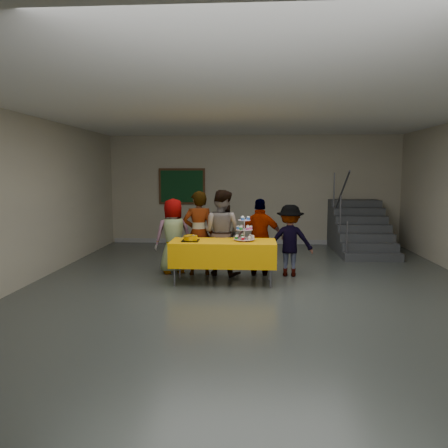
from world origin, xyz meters
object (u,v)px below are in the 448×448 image
Objects in this scene: bake_table at (223,253)px; cupcake_stand at (244,231)px; schoolchild_a at (173,236)px; noticeboard at (182,186)px; schoolchild_c at (221,232)px; schoolchild_b at (199,233)px; bear_cake at (191,238)px; schoolchild_d at (260,237)px; schoolchild_e at (290,240)px; staircase at (359,231)px.

bake_table is 0.54m from cupcake_stand.
noticeboard reaches higher than schoolchild_a.
schoolchild_b is at bearing 26.86° from schoolchild_c.
schoolchild_a is 0.91× the size of schoolchild_b.
bake_table is 0.72m from schoolchild_c.
schoolchild_d is at bearing 29.07° from bear_cake.
schoolchild_a is at bearing -83.62° from noticeboard.
schoolchild_e is (2.28, -0.10, -0.05)m from schoolchild_a.
staircase reaches higher than bear_cake.
schoolchild_e is at bearing 34.63° from cupcake_stand.
schoolchild_d is at bearing -159.47° from schoolchild_c.
schoolchild_a is 2.28m from schoolchild_e.
schoolchild_b is 3.96m from noticeboard.
noticeboard is at bearing -59.12° from schoolchild_d.
schoolchild_b reaches higher than schoolchild_e.
staircase is at bearing 50.82° from cupcake_stand.
cupcake_stand is at bearing 39.54° from schoolchild_e.
staircase is (3.82, 3.62, -0.34)m from bear_cake.
bear_cake is at bearing -136.57° from staircase.
schoolchild_d is at bearing 4.91° from schoolchild_e.
schoolchild_c is 0.76m from schoolchild_d.
staircase is (3.32, 2.90, -0.34)m from schoolchild_c.
schoolchild_c is at bearing 55.09° from bear_cake.
bear_cake is at bearing -174.17° from bake_table.
schoolchild_d is 1.08× the size of schoolchild_e.
cupcake_stand is at bearing 148.40° from schoolchild_c.
staircase is (4.28, 2.82, -0.25)m from schoolchild_a.
staircase is at bearing -153.82° from schoolchild_b.
schoolchild_a is (-1.41, 0.69, -0.20)m from cupcake_stand.
schoolchild_d is at bearing 169.13° from schoolchild_b.
bear_cake is at bearing 30.47° from schoolchild_d.
schoolchild_c is 1.28× the size of noticeboard.
noticeboard is at bearing -48.01° from schoolchild_c.
staircase reaches higher than cupcake_stand.
noticeboard is (-2.69, 3.75, 0.91)m from schoolchild_e.
bear_cake is 0.92m from schoolchild_a.
schoolchild_a is 0.53m from schoolchild_b.
cupcake_stand is at bearing 6.11° from bear_cake.
staircase reaches higher than schoolchild_b.
bake_table is 1.29m from schoolchild_a.
bear_cake is 0.15× the size of staircase.
noticeboard is (-0.92, 3.77, 0.78)m from schoolchild_b.
schoolchild_d reaches higher than schoolchild_e.
schoolchild_b is (0.52, -0.12, 0.08)m from schoolchild_a.
cupcake_stand is 0.97m from bear_cake.
staircase is 1.85× the size of noticeboard.
schoolchild_a is (-0.45, 0.80, -0.09)m from bear_cake.
staircase is at bearing 47.68° from bake_table.
schoolchild_a is 1.14× the size of noticeboard.
noticeboard is at bearing -49.50° from schoolchild_e.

